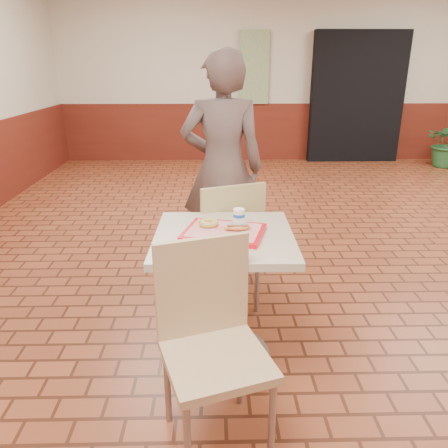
{
  "coord_description": "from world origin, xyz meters",
  "views": [
    {
      "loc": [
        -1.3,
        -2.97,
        1.67
      ],
      "look_at": [
        -1.25,
        -0.76,
        0.86
      ],
      "focal_mm": 35.0,
      "sensor_mm": 36.0,
      "label": 1
    }
  ],
  "objects_px": {
    "main_table": "(224,277)",
    "customer": "(223,169)",
    "long_john_donut": "(237,227)",
    "paper_cup": "(239,216)",
    "ring_donut": "(209,223)",
    "serving_tray": "(224,232)",
    "chair_main_back": "(226,241)",
    "chair_main_front": "(211,334)"
  },
  "relations": [
    {
      "from": "serving_tray",
      "to": "long_john_donut",
      "type": "bearing_deg",
      "value": -4.3
    },
    {
      "from": "serving_tray",
      "to": "ring_donut",
      "type": "relative_size",
      "value": 3.87
    },
    {
      "from": "chair_main_front",
      "to": "chair_main_back",
      "type": "xyz_separation_m",
      "value": [
        0.1,
        1.09,
        -0.0
      ]
    },
    {
      "from": "main_table",
      "to": "paper_cup",
      "type": "xyz_separation_m",
      "value": [
        0.09,
        0.11,
        0.33
      ]
    },
    {
      "from": "chair_main_front",
      "to": "long_john_donut",
      "type": "height_order",
      "value": "chair_main_front"
    },
    {
      "from": "customer",
      "to": "serving_tray",
      "type": "relative_size",
      "value": 4.24
    },
    {
      "from": "chair_main_back",
      "to": "ring_donut",
      "type": "bearing_deg",
      "value": 55.85
    },
    {
      "from": "serving_tray",
      "to": "paper_cup",
      "type": "xyz_separation_m",
      "value": [
        0.09,
        0.11,
        0.06
      ]
    },
    {
      "from": "customer",
      "to": "paper_cup",
      "type": "distance_m",
      "value": 1.05
    },
    {
      "from": "serving_tray",
      "to": "ring_donut",
      "type": "xyz_separation_m",
      "value": [
        -0.08,
        0.07,
        0.03
      ]
    },
    {
      "from": "ring_donut",
      "to": "long_john_donut",
      "type": "bearing_deg",
      "value": -24.97
    },
    {
      "from": "chair_main_front",
      "to": "paper_cup",
      "type": "bearing_deg",
      "value": 58.34
    },
    {
      "from": "chair_main_back",
      "to": "customer",
      "type": "bearing_deg",
      "value": -109.45
    },
    {
      "from": "long_john_donut",
      "to": "customer",
      "type": "bearing_deg",
      "value": 92.8
    },
    {
      "from": "customer",
      "to": "serving_tray",
      "type": "distance_m",
      "value": 1.16
    },
    {
      "from": "chair_main_front",
      "to": "serving_tray",
      "type": "distance_m",
      "value": 0.62
    },
    {
      "from": "main_table",
      "to": "long_john_donut",
      "type": "xyz_separation_m",
      "value": [
        0.07,
        -0.01,
        0.31
      ]
    },
    {
      "from": "ring_donut",
      "to": "customer",
      "type": "bearing_deg",
      "value": 84.84
    },
    {
      "from": "serving_tray",
      "to": "paper_cup",
      "type": "height_order",
      "value": "paper_cup"
    },
    {
      "from": "serving_tray",
      "to": "paper_cup",
      "type": "relative_size",
      "value": 5.09
    },
    {
      "from": "main_table",
      "to": "chair_main_back",
      "type": "xyz_separation_m",
      "value": [
        0.03,
        0.55,
        -0.01
      ]
    },
    {
      "from": "ring_donut",
      "to": "main_table",
      "type": "bearing_deg",
      "value": -38.54
    },
    {
      "from": "chair_main_back",
      "to": "paper_cup",
      "type": "bearing_deg",
      "value": 76.69
    },
    {
      "from": "customer",
      "to": "main_table",
      "type": "bearing_deg",
      "value": 88.6
    },
    {
      "from": "ring_donut",
      "to": "paper_cup",
      "type": "height_order",
      "value": "paper_cup"
    },
    {
      "from": "chair_main_back",
      "to": "long_john_donut",
      "type": "distance_m",
      "value": 0.63
    },
    {
      "from": "chair_main_front",
      "to": "chair_main_back",
      "type": "bearing_deg",
      "value": 66.63
    },
    {
      "from": "long_john_donut",
      "to": "paper_cup",
      "type": "distance_m",
      "value": 0.12
    },
    {
      "from": "chair_main_back",
      "to": "ring_donut",
      "type": "relative_size",
      "value": 8.73
    },
    {
      "from": "main_table",
      "to": "customer",
      "type": "bearing_deg",
      "value": 89.29
    },
    {
      "from": "ring_donut",
      "to": "paper_cup",
      "type": "relative_size",
      "value": 1.32
    },
    {
      "from": "customer",
      "to": "chair_main_back",
      "type": "bearing_deg",
      "value": 90.73
    },
    {
      "from": "serving_tray",
      "to": "ring_donut",
      "type": "bearing_deg",
      "value": 141.46
    },
    {
      "from": "chair_main_front",
      "to": "ring_donut",
      "type": "relative_size",
      "value": 8.73
    },
    {
      "from": "ring_donut",
      "to": "long_john_donut",
      "type": "height_order",
      "value": "long_john_donut"
    },
    {
      "from": "serving_tray",
      "to": "long_john_donut",
      "type": "relative_size",
      "value": 3.0
    },
    {
      "from": "main_table",
      "to": "customer",
      "type": "distance_m",
      "value": 1.21
    },
    {
      "from": "customer",
      "to": "ring_donut",
      "type": "xyz_separation_m",
      "value": [
        -0.1,
        -1.09,
        -0.05
      ]
    },
    {
      "from": "serving_tray",
      "to": "paper_cup",
      "type": "distance_m",
      "value": 0.15
    },
    {
      "from": "main_table",
      "to": "serving_tray",
      "type": "relative_size",
      "value": 1.89
    },
    {
      "from": "serving_tray",
      "to": "main_table",
      "type": "bearing_deg",
      "value": -26.57
    },
    {
      "from": "main_table",
      "to": "customer",
      "type": "xyz_separation_m",
      "value": [
        0.01,
        1.15,
        0.36
      ]
    }
  ]
}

